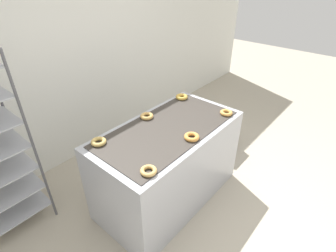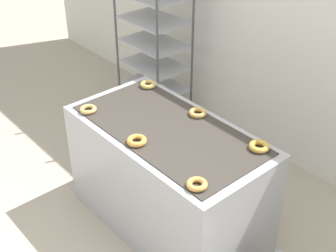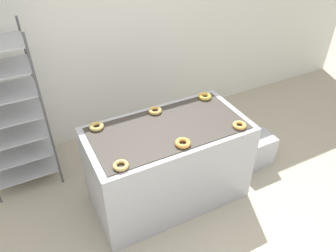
# 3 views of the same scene
# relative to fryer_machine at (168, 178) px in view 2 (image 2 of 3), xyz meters

# --- Properties ---
(wall_back) EXTENTS (8.00, 0.05, 2.80)m
(wall_back) POSITION_rel_fryer_machine_xyz_m (-0.00, 1.47, 0.94)
(wall_back) COLOR silver
(wall_back) RESTS_ON ground_plane
(fryer_machine) EXTENTS (1.56, 0.82, 0.92)m
(fryer_machine) POSITION_rel_fryer_machine_xyz_m (0.00, 0.00, 0.00)
(fryer_machine) COLOR #A8AAB2
(fryer_machine) RESTS_ON ground_plane
(baking_rack_cart) EXTENTS (0.68, 0.48, 1.77)m
(baking_rack_cart) POSITION_rel_fryer_machine_xyz_m (-1.32, 0.95, 0.44)
(baking_rack_cart) COLOR #4C4C51
(baking_rack_cart) RESTS_ON ground_plane
(donut_near_left) EXTENTS (0.13, 0.13, 0.03)m
(donut_near_left) POSITION_rel_fryer_machine_xyz_m (-0.58, -0.30, 0.48)
(donut_near_left) COLOR tan
(donut_near_left) RESTS_ON fryer_machine
(donut_near_center) EXTENTS (0.14, 0.14, 0.04)m
(donut_near_center) POSITION_rel_fryer_machine_xyz_m (0.00, -0.28, 0.48)
(donut_near_center) COLOR gold
(donut_near_center) RESTS_ON fryer_machine
(donut_near_right) EXTENTS (0.13, 0.13, 0.04)m
(donut_near_right) POSITION_rel_fryer_machine_xyz_m (0.60, -0.29, 0.48)
(donut_near_right) COLOR gold
(donut_near_right) RESTS_ON fryer_machine
(donut_far_left) EXTENTS (0.14, 0.14, 0.04)m
(donut_far_left) POSITION_rel_fryer_machine_xyz_m (-0.60, 0.30, 0.48)
(donut_far_left) COLOR tan
(donut_far_left) RESTS_ON fryer_machine
(donut_far_center) EXTENTS (0.14, 0.14, 0.04)m
(donut_far_center) POSITION_rel_fryer_machine_xyz_m (0.00, 0.29, 0.48)
(donut_far_center) COLOR tan
(donut_far_center) RESTS_ON fryer_machine
(donut_far_right) EXTENTS (0.14, 0.14, 0.04)m
(donut_far_right) POSITION_rel_fryer_machine_xyz_m (0.59, 0.30, 0.48)
(donut_far_right) COLOR gold
(donut_far_right) RESTS_ON fryer_machine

